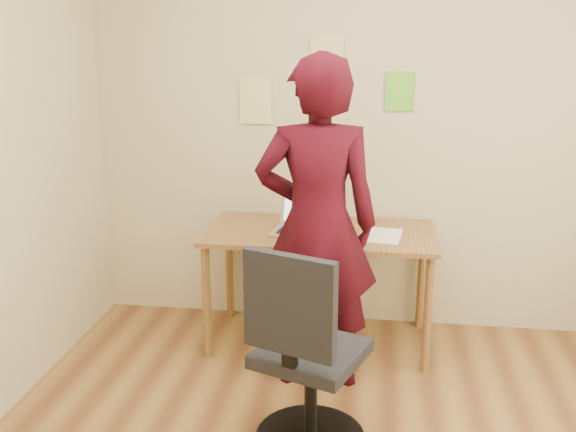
# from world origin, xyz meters

# --- Properties ---
(room) EXTENTS (3.58, 3.58, 2.78)m
(room) POSITION_xyz_m (0.00, 0.00, 1.35)
(room) COLOR brown
(room) RESTS_ON ground
(desk) EXTENTS (1.40, 0.70, 0.74)m
(desk) POSITION_xyz_m (-0.22, 1.38, 0.65)
(desk) COLOR olive
(desk) RESTS_ON ground
(laptop) EXTENTS (0.41, 0.38, 0.26)m
(laptop) POSITION_xyz_m (-0.31, 1.35, 0.79)
(laptop) COLOR #B0B0B7
(laptop) RESTS_ON desk
(paper_sheet) EXTENTS (0.26, 0.34, 0.00)m
(paper_sheet) POSITION_xyz_m (0.16, 1.34, 0.74)
(paper_sheet) COLOR white
(paper_sheet) RESTS_ON desk
(phone) EXTENTS (0.09, 0.13, 0.01)m
(phone) POSITION_xyz_m (-0.05, 1.21, 0.74)
(phone) COLOR black
(phone) RESTS_ON desk
(wall_note_left) EXTENTS (0.21, 0.00, 0.30)m
(wall_note_left) POSITION_xyz_m (-0.68, 1.74, 1.49)
(wall_note_left) COLOR #F1DE90
(wall_note_left) RESTS_ON room
(wall_note_mid) EXTENTS (0.21, 0.00, 0.30)m
(wall_note_mid) POSITION_xyz_m (-0.22, 1.74, 1.74)
(wall_note_mid) COLOR #F1DE90
(wall_note_mid) RESTS_ON room
(wall_note_right) EXTENTS (0.18, 0.00, 0.24)m
(wall_note_right) POSITION_xyz_m (0.24, 1.74, 1.56)
(wall_note_right) COLOR #6BCB2D
(wall_note_right) RESTS_ON room
(office_chair) EXTENTS (0.58, 0.59, 1.02)m
(office_chair) POSITION_xyz_m (-0.18, 0.26, 0.44)
(office_chair) COLOR black
(office_chair) RESTS_ON ground
(person) EXTENTS (0.71, 0.51, 1.83)m
(person) POSITION_xyz_m (-0.19, 0.92, 0.91)
(person) COLOR #370711
(person) RESTS_ON ground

